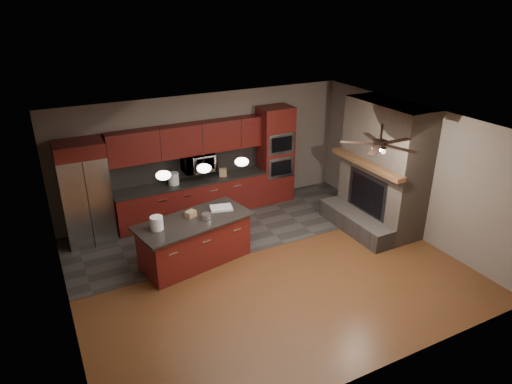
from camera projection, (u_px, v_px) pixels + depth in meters
ground at (266, 267)px, 8.78m from camera, size 7.00×7.00×0.00m
ceiling at (267, 126)px, 7.65m from camera, size 7.00×6.00×0.02m
back_wall at (206, 153)px, 10.66m from camera, size 7.00×0.02×2.80m
right_wall at (411, 170)px, 9.68m from camera, size 0.02×6.00×2.80m
left_wall at (59, 247)px, 6.75m from camera, size 0.02×6.00×2.80m
slate_tile_patch at (228, 228)px, 10.24m from camera, size 7.00×2.40×0.01m
fireplace_column at (381, 172)px, 9.85m from camera, size 1.30×2.10×2.80m
back_cabinetry at (191, 181)px, 10.46m from camera, size 3.59×0.64×2.20m
oven_tower at (275, 155)px, 11.20m from camera, size 0.80×0.63×2.38m
microwave at (198, 162)px, 10.38m from camera, size 0.73×0.41×0.50m
refrigerator at (85, 193)px, 9.31m from camera, size 0.95×0.75×2.19m
kitchen_island at (195, 241)px, 8.79m from camera, size 2.35×1.41×0.92m
white_bucket at (157, 223)px, 8.21m from camera, size 0.27×0.27×0.25m
paint_can at (207, 217)px, 8.60m from camera, size 0.25×0.25×0.12m
paint_tray at (221, 208)px, 9.03m from camera, size 0.48×0.39×0.04m
cardboard_box at (191, 214)px, 8.69m from camera, size 0.23×0.21×0.12m
counter_bucket at (174, 179)px, 10.19m from camera, size 0.31×0.31×0.27m
counter_box at (223, 172)px, 10.65m from camera, size 0.20×0.18×0.19m
pendant_left at (163, 175)px, 7.87m from camera, size 0.26×0.26×0.92m
pendant_center at (204, 168)px, 8.18m from camera, size 0.26×0.26×0.92m
pendant_right at (242, 162)px, 8.49m from camera, size 0.26×0.26×0.92m
ceiling_fan at (380, 144)px, 7.89m from camera, size 1.27×1.33×0.41m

